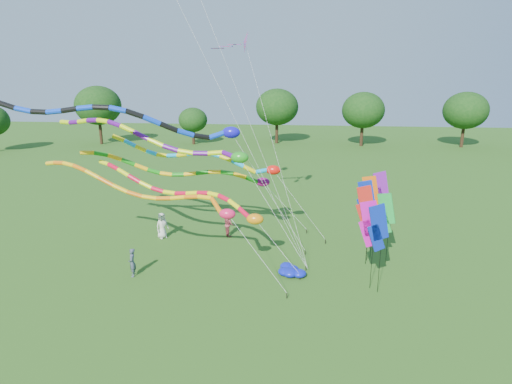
# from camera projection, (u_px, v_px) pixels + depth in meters

# --- Properties ---
(ground) EXTENTS (160.00, 160.00, 0.00)m
(ground) POSITION_uv_depth(u_px,v_px,m) (255.00, 308.00, 20.46)
(ground) COLOR #245817
(ground) RESTS_ON ground
(tree_ring) EXTENTS (118.28, 117.80, 9.69)m
(tree_ring) POSITION_uv_depth(u_px,v_px,m) (201.00, 236.00, 15.02)
(tree_ring) COLOR #382314
(tree_ring) RESTS_ON ground
(tube_kite_red) EXTENTS (13.36, 5.39, 5.88)m
(tube_kite_red) POSITION_uv_depth(u_px,v_px,m) (194.00, 196.00, 25.87)
(tube_kite_red) COLOR black
(tube_kite_red) RESTS_ON ground
(tube_kite_orange) EXTENTS (14.12, 3.73, 6.66)m
(tube_kite_orange) POSITION_uv_depth(u_px,v_px,m) (153.00, 192.00, 22.83)
(tube_kite_orange) COLOR black
(tube_kite_orange) RESTS_ON ground
(tube_kite_purple) EXTENTS (16.05, 4.18, 8.86)m
(tube_kite_purple) POSITION_uv_depth(u_px,v_px,m) (165.00, 141.00, 25.35)
(tube_kite_purple) COLOR black
(tube_kite_purple) RESTS_ON ground
(tube_kite_blue) EXTENTS (16.58, 3.03, 10.00)m
(tube_kite_blue) POSITION_uv_depth(u_px,v_px,m) (147.00, 122.00, 23.50)
(tube_kite_blue) COLOR black
(tube_kite_blue) RESTS_ON ground
(tube_kite_cyan) EXTENTS (14.15, 1.41, 7.42)m
(tube_kite_cyan) POSITION_uv_depth(u_px,v_px,m) (213.00, 160.00, 27.75)
(tube_kite_cyan) COLOR black
(tube_kite_cyan) RESTS_ON ground
(tube_kite_green) EXTENTS (14.46, 2.88, 6.68)m
(tube_kite_green) POSITION_uv_depth(u_px,v_px,m) (198.00, 173.00, 28.53)
(tube_kite_green) COLOR black
(tube_kite_green) RESTS_ON ground
(delta_kite_high_c) EXTENTS (6.69, 7.55, 14.92)m
(delta_kite_high_c) POSITION_uv_depth(u_px,v_px,m) (245.00, 42.00, 27.58)
(delta_kite_high_c) COLOR black
(delta_kite_high_c) RESTS_ON ground
(banner_pole_blue_b) EXTENTS (1.16, 0.08, 5.00)m
(banner_pole_blue_b) POSITION_uv_depth(u_px,v_px,m) (366.00, 201.00, 24.77)
(banner_pole_blue_b) COLOR black
(banner_pole_blue_b) RESTS_ON ground
(banner_pole_blue_a) EXTENTS (1.13, 0.41, 4.77)m
(banner_pole_blue_a) POSITION_uv_depth(u_px,v_px,m) (378.00, 228.00, 20.98)
(banner_pole_blue_a) COLOR black
(banner_pole_blue_a) RESTS_ON ground
(banner_pole_green) EXTENTS (1.10, 0.52, 4.30)m
(banner_pole_green) POSITION_uv_depth(u_px,v_px,m) (385.00, 213.00, 24.72)
(banner_pole_green) COLOR black
(banner_pole_green) RESTS_ON ground
(banner_pole_red) EXTENTS (1.16, 0.19, 4.81)m
(banner_pole_red) POSITION_uv_depth(u_px,v_px,m) (365.00, 206.00, 24.33)
(banner_pole_red) COLOR black
(banner_pole_red) RESTS_ON ground
(banner_pole_violet) EXTENTS (1.16, 0.27, 5.12)m
(banner_pole_violet) POSITION_uv_depth(u_px,v_px,m) (380.00, 191.00, 26.45)
(banner_pole_violet) COLOR black
(banner_pole_violet) RESTS_ON ground
(banner_pole_magenta_a) EXTENTS (1.16, 0.12, 4.79)m
(banner_pole_magenta_a) POSITION_uv_depth(u_px,v_px,m) (370.00, 224.00, 21.49)
(banner_pole_magenta_a) COLOR black
(banner_pole_magenta_a) RESTS_ON ground
(banner_pole_orange) EXTENTS (1.13, 0.41, 5.13)m
(banner_pole_orange) POSITION_uv_depth(u_px,v_px,m) (370.00, 196.00, 25.26)
(banner_pole_orange) COLOR black
(banner_pole_orange) RESTS_ON ground
(blue_nylon_heap) EXTENTS (1.33, 1.60, 0.52)m
(blue_nylon_heap) POSITION_uv_depth(u_px,v_px,m) (292.00, 270.00, 23.94)
(blue_nylon_heap) COLOR #0D1AB5
(blue_nylon_heap) RESTS_ON ground
(person_a) EXTENTS (0.99, 1.03, 1.78)m
(person_a) POSITION_uv_depth(u_px,v_px,m) (162.00, 226.00, 29.10)
(person_a) COLOR beige
(person_a) RESTS_ON ground
(person_b) EXTENTS (0.57, 0.69, 1.61)m
(person_b) POSITION_uv_depth(u_px,v_px,m) (132.00, 263.00, 23.52)
(person_b) COLOR #3C4655
(person_b) RESTS_ON ground
(person_c) EXTENTS (0.93, 1.01, 1.68)m
(person_c) POSITION_uv_depth(u_px,v_px,m) (229.00, 224.00, 29.51)
(person_c) COLOR #96363F
(person_c) RESTS_ON ground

